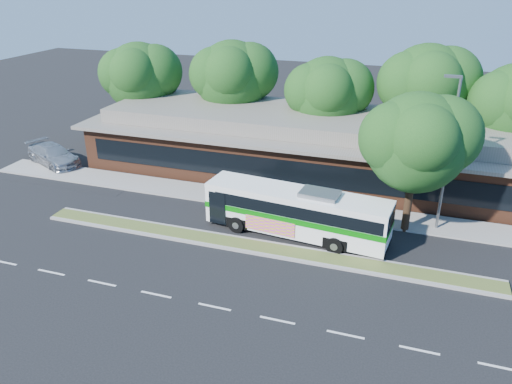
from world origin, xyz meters
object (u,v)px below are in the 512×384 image
lamp_post (448,151)px  sedan (53,155)px  sidewalk_tree (425,140)px  transit_bus (297,209)px

lamp_post → sedan: lamp_post is taller
lamp_post → sidewalk_tree: size_ratio=1.10×
lamp_post → sidewalk_tree: 1.59m
lamp_post → sidewalk_tree: bearing=-156.9°
transit_bus → sedan: transit_bus is taller
lamp_post → sedan: size_ratio=1.68×
transit_bus → sedan: size_ratio=2.00×
lamp_post → sedan: bearing=176.4°
lamp_post → transit_bus: 8.94m
transit_bus → sidewalk_tree: (6.34, 2.69, 3.91)m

